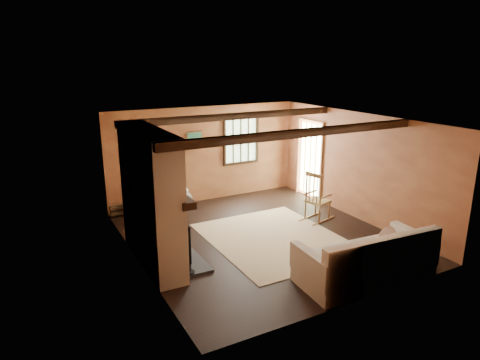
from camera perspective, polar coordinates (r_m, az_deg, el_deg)
ground at (r=8.84m, az=2.82°, el=-7.61°), size 5.50×5.50×0.00m
room_envelope at (r=8.65m, az=3.34°, el=3.25°), size 5.02×5.52×2.44m
fireplace at (r=7.60m, az=-11.62°, el=-3.03°), size 1.02×2.30×2.40m
rug at (r=8.79m, az=4.62°, el=-7.79°), size 2.50×3.00×0.01m
rocking_chair at (r=9.74m, az=10.22°, el=-2.61°), size 0.90×0.63×1.13m
sofa at (r=7.38m, az=16.61°, el=-10.53°), size 2.31×1.15×0.91m
firewood_pile at (r=10.33m, az=-14.93°, el=-3.81°), size 0.74×0.13×0.27m
laundry_basket at (r=10.62m, az=-7.91°, el=-2.76°), size 0.55×0.45×0.30m
basket_pillow at (r=10.55m, az=-7.96°, el=-1.47°), size 0.51×0.47×0.20m
armchair at (r=9.90m, az=-10.90°, el=-3.14°), size 0.98×0.99×0.68m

